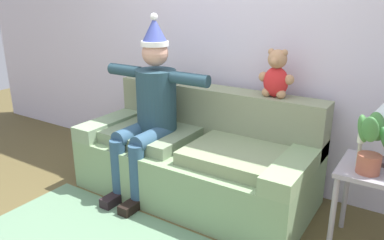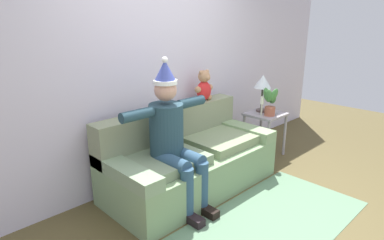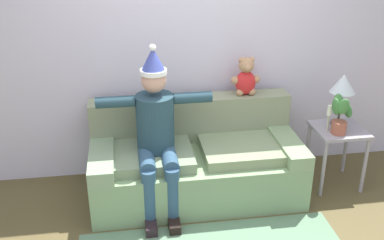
# 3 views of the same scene
# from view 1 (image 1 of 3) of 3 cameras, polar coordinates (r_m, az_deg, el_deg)

# --- Properties ---
(back_wall) EXTENTS (7.00, 0.10, 2.70)m
(back_wall) POSITION_cam_1_polar(r_m,az_deg,el_deg) (3.45, 5.86, 13.29)
(back_wall) COLOR silver
(back_wall) RESTS_ON ground_plane
(couch) EXTENTS (1.96, 0.92, 0.88)m
(couch) POSITION_cam_1_polar(r_m,az_deg,el_deg) (3.25, 0.92, -5.50)
(couch) COLOR gray
(couch) RESTS_ON ground_plane
(person_seated) EXTENTS (1.02, 0.77, 1.51)m
(person_seated) POSITION_cam_1_polar(r_m,az_deg,el_deg) (3.18, -6.41, 2.11)
(person_seated) COLOR #24404D
(person_seated) RESTS_ON ground_plane
(teddy_bear) EXTENTS (0.29, 0.17, 0.38)m
(teddy_bear) POSITION_cam_1_polar(r_m,az_deg,el_deg) (3.05, 12.59, 6.55)
(teddy_bear) COLOR red
(teddy_bear) RESTS_ON couch
(side_table) EXTENTS (0.48, 0.46, 0.61)m
(side_table) POSITION_cam_1_polar(r_m,az_deg,el_deg) (2.71, 26.23, -8.76)
(side_table) COLOR #9A949E
(side_table) RESTS_ON ground_plane
(potted_plant) EXTENTS (0.25, 0.24, 0.39)m
(potted_plant) POSITION_cam_1_polar(r_m,az_deg,el_deg) (2.51, 25.56, -3.13)
(potted_plant) COLOR #A35640
(potted_plant) RESTS_ON side_table
(candle_tall) EXTENTS (0.04, 0.04, 0.26)m
(candle_tall) POSITION_cam_1_polar(r_m,az_deg,el_deg) (2.60, 24.13, -2.93)
(candle_tall) COLOR beige
(candle_tall) RESTS_ON side_table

